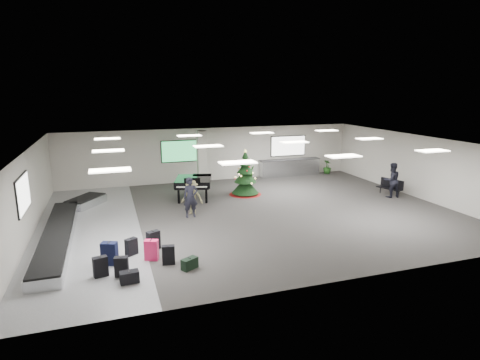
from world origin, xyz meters
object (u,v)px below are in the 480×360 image
object	(u,v)px
service_counter	(290,167)
traveler_a	(191,197)
bench	(391,186)
potted_plant_right	(327,167)
traveler_bench	(392,180)
baggage_carousel	(64,228)
christmas_tree	(245,179)
grand_piano	(193,182)
potted_plant_left	(251,172)
pink_suitcase	(152,250)
traveler_b	(192,197)

from	to	relation	value
service_counter	traveler_a	distance (m)	10.02
bench	potted_plant_right	size ratio (longest dim) A/B	1.53
bench	traveler_bench	xyz separation A→B (m)	(-0.30, -0.37, 0.43)
baggage_carousel	traveler_bench	distance (m)	15.59
christmas_tree	traveler_bench	distance (m)	7.55
grand_piano	traveler_a	xyz separation A→B (m)	(-0.71, -2.78, -0.02)
grand_piano	potted_plant_left	distance (m)	5.53
bench	traveler_bench	bearing A→B (deg)	-147.48
grand_piano	service_counter	bearing A→B (deg)	43.28
service_counter	potted_plant_left	xyz separation A→B (m)	(-2.71, -0.15, -0.12)
baggage_carousel	christmas_tree	xyz separation A→B (m)	(8.60, 3.25, 0.62)
pink_suitcase	service_counter	bearing A→B (deg)	67.27
baggage_carousel	traveler_a	bearing A→B (deg)	4.34
traveler_bench	potted_plant_right	distance (m)	6.26
christmas_tree	traveler_bench	xyz separation A→B (m)	(6.97, -2.91, 0.07)
traveler_bench	pink_suitcase	bearing A→B (deg)	21.90
potted_plant_left	potted_plant_right	xyz separation A→B (m)	(5.37, 0.00, 0.03)
traveler_b	potted_plant_right	world-z (taller)	traveler_b
pink_suitcase	bench	size ratio (longest dim) A/B	0.50
bench	potted_plant_left	distance (m)	8.21
pink_suitcase	traveler_b	world-z (taller)	traveler_b
grand_piano	traveler_a	size ratio (longest dim) A/B	1.48
potted_plant_left	traveler_a	bearing A→B (deg)	-129.14
pink_suitcase	potted_plant_left	distance (m)	12.50
pink_suitcase	grand_piano	distance (m)	7.41
bench	potted_plant_right	bearing A→B (deg)	74.96
potted_plant_left	service_counter	bearing A→B (deg)	3.21
baggage_carousel	potted_plant_left	xyz separation A→B (m)	(10.13, 6.58, 0.21)
baggage_carousel	potted_plant_left	bearing A→B (deg)	33.01
pink_suitcase	baggage_carousel	bearing A→B (deg)	149.83
service_counter	bench	size ratio (longest dim) A/B	2.89
grand_piano	traveler_a	bearing A→B (deg)	-88.01
bench	potted_plant_left	size ratio (longest dim) A/B	1.65
potted_plant_right	service_counter	bearing A→B (deg)	176.77
service_counter	grand_piano	bearing A→B (deg)	-153.13
traveler_a	potted_plant_left	world-z (taller)	traveler_a
christmas_tree	bench	bearing A→B (deg)	-19.27
potted_plant_left	potted_plant_right	world-z (taller)	potted_plant_right
christmas_tree	potted_plant_right	size ratio (longest dim) A/B	2.66
pink_suitcase	traveler_b	bearing A→B (deg)	83.73
grand_piano	bench	xyz separation A→B (m)	(10.06, -2.46, -0.43)
pink_suitcase	potted_plant_left	world-z (taller)	potted_plant_left
traveler_a	service_counter	bearing A→B (deg)	37.73
service_counter	bench	distance (m)	6.75
christmas_tree	traveler_bench	world-z (taller)	christmas_tree
traveler_bench	potted_plant_right	world-z (taller)	traveler_bench
baggage_carousel	pink_suitcase	xyz separation A→B (m)	(2.95, -3.65, 0.13)
traveler_bench	traveler_b	bearing A→B (deg)	1.63
potted_plant_left	baggage_carousel	bearing A→B (deg)	-146.99
traveler_b	potted_plant_left	bearing A→B (deg)	79.23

